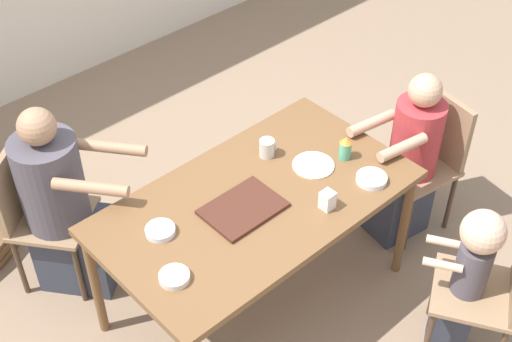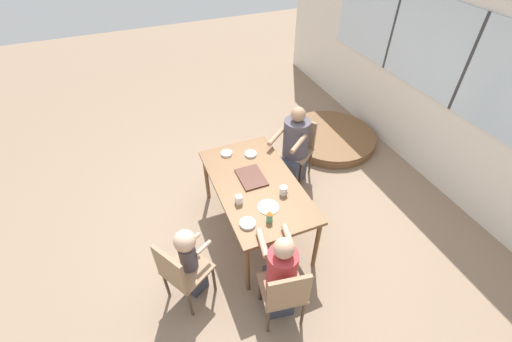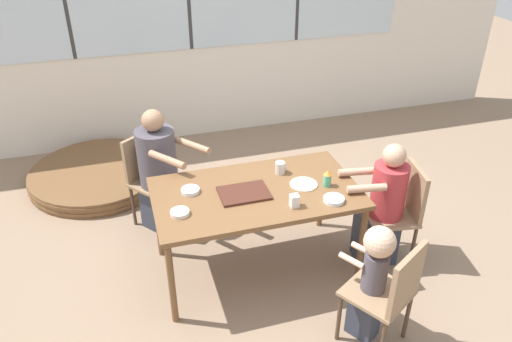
{
  "view_description": "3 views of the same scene",
  "coord_description": "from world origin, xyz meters",
  "px_view_note": "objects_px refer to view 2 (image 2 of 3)",
  "views": [
    {
      "loc": [
        -1.72,
        -1.88,
        3.17
      ],
      "look_at": [
        0.0,
        0.0,
        0.94
      ],
      "focal_mm": 50.0,
      "sensor_mm": 36.0,
      "label": 1
    },
    {
      "loc": [
        2.56,
        -1.05,
        3.37
      ],
      "look_at": [
        0.0,
        0.0,
        0.94
      ],
      "focal_mm": 24.0,
      "sensor_mm": 36.0,
      "label": 2
    },
    {
      "loc": [
        -0.92,
        -3.09,
        2.85
      ],
      "look_at": [
        0.0,
        0.0,
        0.94
      ],
      "focal_mm": 35.0,
      "sensor_mm": 36.0,
      "label": 3
    }
  ],
  "objects_px": {
    "person_man_blue_shirt": "(294,151)",
    "milk_carton_small": "(239,200)",
    "person_woman_green_shirt": "(280,278)",
    "person_toddler": "(191,261)",
    "chair_for_woman_green_shirt": "(285,292)",
    "chair_for_man_blue_shirt": "(299,144)",
    "bowl_white_shallow": "(251,154)",
    "bowl_cereal": "(248,223)",
    "sippy_cup": "(270,216)",
    "chair_for_toddler": "(179,271)",
    "folded_table_stack": "(330,137)",
    "coffee_mug": "(284,191)",
    "bowl_fruit": "(227,153)"
  },
  "relations": [
    {
      "from": "person_man_blue_shirt",
      "to": "milk_carton_small",
      "type": "xyz_separation_m",
      "value": [
        0.85,
        -1.09,
        0.29
      ]
    },
    {
      "from": "person_woman_green_shirt",
      "to": "person_toddler",
      "type": "distance_m",
      "value": 0.88
    },
    {
      "from": "chair_for_woman_green_shirt",
      "to": "chair_for_man_blue_shirt",
      "type": "bearing_deg",
      "value": 68.85
    },
    {
      "from": "chair_for_man_blue_shirt",
      "to": "person_woman_green_shirt",
      "type": "height_order",
      "value": "person_woman_green_shirt"
    },
    {
      "from": "chair_for_woman_green_shirt",
      "to": "bowl_white_shallow",
      "type": "height_order",
      "value": "chair_for_woman_green_shirt"
    },
    {
      "from": "bowl_white_shallow",
      "to": "bowl_cereal",
      "type": "xyz_separation_m",
      "value": [
        1.0,
        -0.43,
        -0.0
      ]
    },
    {
      "from": "person_man_blue_shirt",
      "to": "milk_carton_small",
      "type": "distance_m",
      "value": 1.42
    },
    {
      "from": "sippy_cup",
      "to": "bowl_cereal",
      "type": "bearing_deg",
      "value": -99.88
    },
    {
      "from": "person_woman_green_shirt",
      "to": "chair_for_toddler",
      "type": "bearing_deg",
      "value": 164.09
    },
    {
      "from": "chair_for_toddler",
      "to": "bowl_white_shallow",
      "type": "bearing_deg",
      "value": 102.74
    },
    {
      "from": "chair_for_woman_green_shirt",
      "to": "sippy_cup",
      "type": "bearing_deg",
      "value": 89.06
    },
    {
      "from": "bowl_white_shallow",
      "to": "chair_for_toddler",
      "type": "bearing_deg",
      "value": -46.58
    },
    {
      "from": "chair_for_toddler",
      "to": "person_toddler",
      "type": "relative_size",
      "value": 0.92
    },
    {
      "from": "person_man_blue_shirt",
      "to": "sippy_cup",
      "type": "relative_size",
      "value": 8.63
    },
    {
      "from": "chair_for_man_blue_shirt",
      "to": "folded_table_stack",
      "type": "xyz_separation_m",
      "value": [
        -0.49,
        0.87,
        -0.45
      ]
    },
    {
      "from": "person_toddler",
      "to": "coffee_mug",
      "type": "xyz_separation_m",
      "value": [
        -0.27,
        1.11,
        0.3
      ]
    },
    {
      "from": "chair_for_man_blue_shirt",
      "to": "bowl_cereal",
      "type": "distance_m",
      "value": 1.79
    },
    {
      "from": "person_woman_green_shirt",
      "to": "bowl_fruit",
      "type": "relative_size",
      "value": 7.94
    },
    {
      "from": "bowl_white_shallow",
      "to": "bowl_fruit",
      "type": "relative_size",
      "value": 1.03
    },
    {
      "from": "chair_for_toddler",
      "to": "folded_table_stack",
      "type": "height_order",
      "value": "chair_for_toddler"
    },
    {
      "from": "bowl_fruit",
      "to": "bowl_white_shallow",
      "type": "bearing_deg",
      "value": 65.22
    },
    {
      "from": "chair_for_toddler",
      "to": "folded_table_stack",
      "type": "bearing_deg",
      "value": 92.18
    },
    {
      "from": "person_woman_green_shirt",
      "to": "folded_table_stack",
      "type": "distance_m",
      "value": 3.04
    },
    {
      "from": "chair_for_woman_green_shirt",
      "to": "milk_carton_small",
      "type": "bearing_deg",
      "value": 104.15
    },
    {
      "from": "chair_for_toddler",
      "to": "bowl_fruit",
      "type": "distance_m",
      "value": 1.54
    },
    {
      "from": "person_woman_green_shirt",
      "to": "bowl_white_shallow",
      "type": "distance_m",
      "value": 1.57
    },
    {
      "from": "bowl_cereal",
      "to": "folded_table_stack",
      "type": "xyz_separation_m",
      "value": [
        -1.75,
        2.12,
        -0.7
      ]
    },
    {
      "from": "chair_for_man_blue_shirt",
      "to": "chair_for_toddler",
      "type": "relative_size",
      "value": 1.0
    },
    {
      "from": "chair_for_toddler",
      "to": "person_woman_green_shirt",
      "type": "relative_size",
      "value": 0.8
    },
    {
      "from": "person_toddler",
      "to": "chair_for_woman_green_shirt",
      "type": "bearing_deg",
      "value": 16.77
    },
    {
      "from": "chair_for_woman_green_shirt",
      "to": "chair_for_man_blue_shirt",
      "type": "height_order",
      "value": "same"
    },
    {
      "from": "bowl_white_shallow",
      "to": "sippy_cup",
      "type": "bearing_deg",
      "value": -11.5
    },
    {
      "from": "chair_for_man_blue_shirt",
      "to": "chair_for_toddler",
      "type": "bearing_deg",
      "value": 86.3
    },
    {
      "from": "chair_for_toddler",
      "to": "bowl_cereal",
      "type": "distance_m",
      "value": 0.79
    },
    {
      "from": "chair_for_man_blue_shirt",
      "to": "bowl_white_shallow",
      "type": "height_order",
      "value": "chair_for_man_blue_shirt"
    },
    {
      "from": "chair_for_woman_green_shirt",
      "to": "bowl_cereal",
      "type": "relative_size",
      "value": 5.54
    },
    {
      "from": "person_woman_green_shirt",
      "to": "coffee_mug",
      "type": "height_order",
      "value": "person_woman_green_shirt"
    },
    {
      "from": "coffee_mug",
      "to": "bowl_white_shallow",
      "type": "bearing_deg",
      "value": -174.14
    },
    {
      "from": "person_man_blue_shirt",
      "to": "bowl_cereal",
      "type": "height_order",
      "value": "person_man_blue_shirt"
    },
    {
      "from": "chair_for_man_blue_shirt",
      "to": "chair_for_toddler",
      "type": "distance_m",
      "value": 2.4
    },
    {
      "from": "chair_for_man_blue_shirt",
      "to": "folded_table_stack",
      "type": "height_order",
      "value": "chair_for_man_blue_shirt"
    },
    {
      "from": "chair_for_man_blue_shirt",
      "to": "milk_carton_small",
      "type": "height_order",
      "value": "chair_for_man_blue_shirt"
    },
    {
      "from": "person_toddler",
      "to": "bowl_fruit",
      "type": "relative_size",
      "value": 6.9
    },
    {
      "from": "chair_for_woman_green_shirt",
      "to": "bowl_fruit",
      "type": "distance_m",
      "value": 1.82
    },
    {
      "from": "bowl_fruit",
      "to": "folded_table_stack",
      "type": "relative_size",
      "value": 0.09
    },
    {
      "from": "person_man_blue_shirt",
      "to": "folded_table_stack",
      "type": "xyz_separation_m",
      "value": [
        -0.59,
        1.01,
        -0.45
      ]
    },
    {
      "from": "person_woman_green_shirt",
      "to": "bowl_cereal",
      "type": "xyz_separation_m",
      "value": [
        -0.51,
        -0.13,
        0.28
      ]
    },
    {
      "from": "chair_for_woman_green_shirt",
      "to": "milk_carton_small",
      "type": "distance_m",
      "value": 1.02
    },
    {
      "from": "person_woman_green_shirt",
      "to": "milk_carton_small",
      "type": "relative_size",
      "value": 11.28
    },
    {
      "from": "sippy_cup",
      "to": "milk_carton_small",
      "type": "distance_m",
      "value": 0.4
    }
  ]
}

